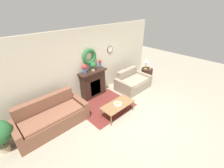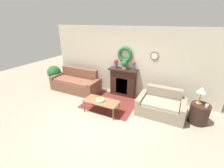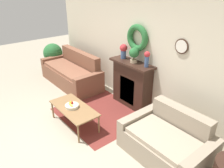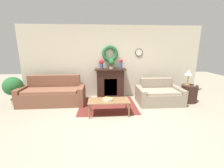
{
  "view_description": "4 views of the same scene",
  "coord_description": "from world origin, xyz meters",
  "px_view_note": "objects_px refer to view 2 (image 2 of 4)",
  "views": [
    {
      "loc": [
        -3.24,
        -2.06,
        3.47
      ],
      "look_at": [
        0.16,
        1.42,
        0.78
      ],
      "focal_mm": 24.0,
      "sensor_mm": 36.0,
      "label": 1
    },
    {
      "loc": [
        1.98,
        -3.01,
        2.88
      ],
      "look_at": [
        -0.2,
        1.44,
        0.77
      ],
      "focal_mm": 24.0,
      "sensor_mm": 36.0,
      "label": 2
    },
    {
      "loc": [
        3.26,
        -1.12,
        2.83
      ],
      "look_at": [
        0.14,
        1.44,
        0.9
      ],
      "focal_mm": 35.0,
      "sensor_mm": 36.0,
      "label": 3
    },
    {
      "loc": [
        -0.47,
        -3.32,
        1.89
      ],
      "look_at": [
        -0.09,
        1.51,
        0.71
      ],
      "focal_mm": 24.0,
      "sensor_mm": 36.0,
      "label": 4
    }
  ],
  "objects_px": {
    "couch_left": "(76,83)",
    "vase_on_mantel_right": "(134,65)",
    "potted_plant_on_mantel": "(125,64)",
    "fruit_bowl": "(100,100)",
    "table_lamp": "(202,91)",
    "mug": "(207,106)",
    "loveseat_right": "(161,105)",
    "fireplace": "(123,82)",
    "vase_on_mantel_left": "(116,63)",
    "potted_plant_floor_by_couch": "(54,73)",
    "coffee_table": "(101,102)",
    "side_table_by_loveseat": "(199,113)"
  },
  "relations": [
    {
      "from": "fireplace",
      "to": "potted_plant_floor_by_couch",
      "type": "relative_size",
      "value": 1.22
    },
    {
      "from": "mug",
      "to": "potted_plant_floor_by_couch",
      "type": "height_order",
      "value": "potted_plant_floor_by_couch"
    },
    {
      "from": "coffee_table",
      "to": "mug",
      "type": "xyz_separation_m",
      "value": [
        3.03,
        0.72,
        0.26
      ]
    },
    {
      "from": "fireplace",
      "to": "potted_plant_on_mantel",
      "type": "relative_size",
      "value": 3.3
    },
    {
      "from": "fruit_bowl",
      "to": "table_lamp",
      "type": "xyz_separation_m",
      "value": [
        2.87,
        0.89,
        0.55
      ]
    },
    {
      "from": "fireplace",
      "to": "coffee_table",
      "type": "xyz_separation_m",
      "value": [
        -0.15,
        -1.53,
        -0.18
      ]
    },
    {
      "from": "fireplace",
      "to": "side_table_by_loveseat",
      "type": "xyz_separation_m",
      "value": [
        2.75,
        -0.72,
        -0.27
      ]
    },
    {
      "from": "table_lamp",
      "to": "vase_on_mantel_left",
      "type": "height_order",
      "value": "vase_on_mantel_left"
    },
    {
      "from": "mug",
      "to": "vase_on_mantel_right",
      "type": "relative_size",
      "value": 0.28
    },
    {
      "from": "loveseat_right",
      "to": "fruit_bowl",
      "type": "xyz_separation_m",
      "value": [
        -1.83,
        -0.83,
        0.18
      ]
    },
    {
      "from": "side_table_by_loveseat",
      "to": "potted_plant_floor_by_couch",
      "type": "height_order",
      "value": "potted_plant_floor_by_couch"
    },
    {
      "from": "fruit_bowl",
      "to": "potted_plant_on_mantel",
      "type": "relative_size",
      "value": 0.81
    },
    {
      "from": "loveseat_right",
      "to": "coffee_table",
      "type": "xyz_separation_m",
      "value": [
        -1.8,
        -0.81,
        0.1
      ]
    },
    {
      "from": "couch_left",
      "to": "side_table_by_loveseat",
      "type": "height_order",
      "value": "couch_left"
    },
    {
      "from": "potted_plant_on_mantel",
      "to": "fireplace",
      "type": "bearing_deg",
      "value": 160.65
    },
    {
      "from": "side_table_by_loveseat",
      "to": "potted_plant_floor_by_couch",
      "type": "xyz_separation_m",
      "value": [
        -6.07,
        0.26,
        0.3
      ]
    },
    {
      "from": "fireplace",
      "to": "couch_left",
      "type": "bearing_deg",
      "value": -165.95
    },
    {
      "from": "fruit_bowl",
      "to": "loveseat_right",
      "type": "bearing_deg",
      "value": 24.34
    },
    {
      "from": "coffee_table",
      "to": "fruit_bowl",
      "type": "xyz_separation_m",
      "value": [
        -0.03,
        -0.02,
        0.08
      ]
    },
    {
      "from": "vase_on_mantel_right",
      "to": "potted_plant_on_mantel",
      "type": "bearing_deg",
      "value": -176.91
    },
    {
      "from": "mug",
      "to": "fruit_bowl",
      "type": "bearing_deg",
      "value": -166.43
    },
    {
      "from": "coffee_table",
      "to": "side_table_by_loveseat",
      "type": "distance_m",
      "value": 3.02
    },
    {
      "from": "loveseat_right",
      "to": "vase_on_mantel_left",
      "type": "height_order",
      "value": "vase_on_mantel_left"
    },
    {
      "from": "vase_on_mantel_left",
      "to": "fruit_bowl",
      "type": "bearing_deg",
      "value": -84.58
    },
    {
      "from": "vase_on_mantel_right",
      "to": "potted_plant_on_mantel",
      "type": "distance_m",
      "value": 0.37
    },
    {
      "from": "couch_left",
      "to": "side_table_by_loveseat",
      "type": "xyz_separation_m",
      "value": [
        4.77,
        -0.21,
        -0.03
      ]
    },
    {
      "from": "fireplace",
      "to": "potted_plant_on_mantel",
      "type": "xyz_separation_m",
      "value": [
        0.04,
        -0.01,
        0.77
      ]
    },
    {
      "from": "fireplace",
      "to": "mug",
      "type": "relative_size",
      "value": 11.85
    },
    {
      "from": "mug",
      "to": "coffee_table",
      "type": "bearing_deg",
      "value": -166.68
    },
    {
      "from": "coffee_table",
      "to": "side_table_by_loveseat",
      "type": "xyz_separation_m",
      "value": [
        2.9,
        0.81,
        -0.09
      ]
    },
    {
      "from": "side_table_by_loveseat",
      "to": "fruit_bowl",
      "type": "bearing_deg",
      "value": -164.15
    },
    {
      "from": "couch_left",
      "to": "vase_on_mantel_right",
      "type": "xyz_separation_m",
      "value": [
        2.43,
        0.51,
        1.0
      ]
    },
    {
      "from": "coffee_table",
      "to": "vase_on_mantel_right",
      "type": "xyz_separation_m",
      "value": [
        0.56,
        1.53,
        0.94
      ]
    },
    {
      "from": "vase_on_mantel_right",
      "to": "potted_plant_floor_by_couch",
      "type": "bearing_deg",
      "value": -172.9
    },
    {
      "from": "couch_left",
      "to": "mug",
      "type": "height_order",
      "value": "couch_left"
    },
    {
      "from": "couch_left",
      "to": "potted_plant_floor_by_couch",
      "type": "bearing_deg",
      "value": 177.94
    },
    {
      "from": "couch_left",
      "to": "loveseat_right",
      "type": "xyz_separation_m",
      "value": [
        3.67,
        -0.22,
        -0.04
      ]
    },
    {
      "from": "fireplace",
      "to": "fruit_bowl",
      "type": "bearing_deg",
      "value": -96.72
    },
    {
      "from": "side_table_by_loveseat",
      "to": "vase_on_mantel_left",
      "type": "bearing_deg",
      "value": 166.83
    },
    {
      "from": "couch_left",
      "to": "potted_plant_on_mantel",
      "type": "height_order",
      "value": "potted_plant_on_mantel"
    },
    {
      "from": "vase_on_mantel_right",
      "to": "side_table_by_loveseat",
      "type": "bearing_deg",
      "value": -17.12
    },
    {
      "from": "fireplace",
      "to": "vase_on_mantel_right",
      "type": "distance_m",
      "value": 0.87
    },
    {
      "from": "couch_left",
      "to": "vase_on_mantel_right",
      "type": "height_order",
      "value": "vase_on_mantel_right"
    },
    {
      "from": "fireplace",
      "to": "vase_on_mantel_left",
      "type": "height_order",
      "value": "vase_on_mantel_left"
    },
    {
      "from": "loveseat_right",
      "to": "table_lamp",
      "type": "bearing_deg",
      "value": 3.78
    },
    {
      "from": "coffee_table",
      "to": "fruit_bowl",
      "type": "distance_m",
      "value": 0.09
    },
    {
      "from": "loveseat_right",
      "to": "potted_plant_floor_by_couch",
      "type": "relative_size",
      "value": 1.59
    },
    {
      "from": "vase_on_mantel_right",
      "to": "table_lamp",
      "type": "bearing_deg",
      "value": -16.34
    },
    {
      "from": "fruit_bowl",
      "to": "coffee_table",
      "type": "bearing_deg",
      "value": 32.61
    },
    {
      "from": "side_table_by_loveseat",
      "to": "vase_on_mantel_left",
      "type": "xyz_separation_m",
      "value": [
        -3.09,
        0.72,
        1.02
      ]
    }
  ]
}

